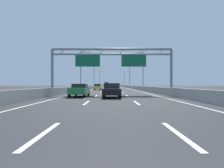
{
  "coord_description": "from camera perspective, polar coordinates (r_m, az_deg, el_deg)",
  "views": [
    {
      "loc": [
        0.03,
        -1.79,
        1.32
      ],
      "look_at": [
        0.23,
        69.22,
        1.52
      ],
      "focal_mm": 32.0,
      "sensor_mm": 36.0,
      "label": 1
    }
  ],
  "objects": [
    {
      "name": "ground_plane",
      "position": [
        101.8,
        -0.18,
        -0.9
      ],
      "size": [
        260.0,
        260.0,
        0.0
      ],
      "primitive_type": "plane",
      "color": "#2D2D30"
    },
    {
      "name": "lane_dash_left_0",
      "position": [
        5.75,
        -19.26,
        -13.36
      ],
      "size": [
        0.16,
        3.0,
        0.01
      ],
      "primitive_type": "cube",
      "color": "white",
      "rests_on": "ground_plane"
    },
    {
      "name": "lane_dash_left_1",
      "position": [
        14.47,
        -7.47,
        -5.37
      ],
      "size": [
        0.16,
        3.0,
        0.01
      ],
      "primitive_type": "cube",
      "color": "white",
      "rests_on": "ground_plane"
    },
    {
      "name": "lane_dash_left_2",
      "position": [
        23.4,
        -4.66,
        -3.38
      ],
      "size": [
        0.16,
        3.0,
        0.01
      ],
      "primitive_type": "cube",
      "color": "white",
      "rests_on": "ground_plane"
    },
    {
      "name": "lane_dash_left_3",
      "position": [
        32.37,
        -3.41,
        -2.49
      ],
      "size": [
        0.16,
        3.0,
        0.01
      ],
      "primitive_type": "cube",
      "color": "white",
      "rests_on": "ground_plane"
    },
    {
      "name": "lane_dash_left_4",
      "position": [
        41.35,
        -2.7,
        -1.98
      ],
      "size": [
        0.16,
        3.0,
        0.01
      ],
      "primitive_type": "cube",
      "color": "white",
      "rests_on": "ground_plane"
    },
    {
      "name": "lane_dash_left_5",
      "position": [
        50.34,
        -2.25,
        -1.66
      ],
      "size": [
        0.16,
        3.0,
        0.01
      ],
      "primitive_type": "cube",
      "color": "white",
      "rests_on": "ground_plane"
    },
    {
      "name": "lane_dash_left_6",
      "position": [
        59.34,
        -1.93,
        -1.43
      ],
      "size": [
        0.16,
        3.0,
        0.01
      ],
      "primitive_type": "cube",
      "color": "white",
      "rests_on": "ground_plane"
    },
    {
      "name": "lane_dash_left_7",
      "position": [
        68.33,
        -1.7,
        -1.26
      ],
      "size": [
        0.16,
        3.0,
        0.01
      ],
      "primitive_type": "cube",
      "color": "white",
      "rests_on": "ground_plane"
    },
    {
      "name": "lane_dash_left_8",
      "position": [
        77.33,
        -1.52,
        -1.13
      ],
      "size": [
        0.16,
        3.0,
        0.01
      ],
      "primitive_type": "cube",
      "color": "white",
      "rests_on": "ground_plane"
    },
    {
      "name": "lane_dash_left_9",
      "position": [
        86.32,
        -1.38,
        -1.03
      ],
      "size": [
        0.16,
        3.0,
        0.01
      ],
      "primitive_type": "cube",
      "color": "white",
      "rests_on": "ground_plane"
    },
    {
      "name": "lane_dash_left_10",
      "position": [
        95.32,
        -1.26,
        -0.95
      ],
      "size": [
        0.16,
        3.0,
        0.01
      ],
      "primitive_type": "cube",
      "color": "white",
      "rests_on": "ground_plane"
    },
    {
      "name": "lane_dash_left_11",
      "position": [
        104.32,
        -1.17,
        -0.88
      ],
      "size": [
        0.16,
        3.0,
        0.01
      ],
      "primitive_type": "cube",
      "color": "white",
      "rests_on": "ground_plane"
    },
    {
      "name": "lane_dash_left_12",
      "position": [
        113.31,
        -1.09,
        -0.83
      ],
      "size": [
        0.16,
        3.0,
        0.01
      ],
      "primitive_type": "cube",
      "color": "white",
      "rests_on": "ground_plane"
    },
    {
      "name": "lane_dash_left_13",
      "position": [
        122.31,
        -1.02,
        -0.78
      ],
      "size": [
        0.16,
        3.0,
        0.01
      ],
      "primitive_type": "cube",
      "color": "white",
      "rests_on": "ground_plane"
    },
    {
      "name": "lane_dash_left_14",
      "position": [
        131.31,
        -0.96,
        -0.73
      ],
      "size": [
        0.16,
        3.0,
        0.01
      ],
      "primitive_type": "cube",
      "color": "white",
      "rests_on": "ground_plane"
    },
    {
      "name": "lane_dash_left_15",
      "position": [
        140.31,
        -0.91,
        -0.7
      ],
      "size": [
        0.16,
        3.0,
        0.01
      ],
      "primitive_type": "cube",
      "color": "white",
      "rests_on": "ground_plane"
    },
    {
      "name": "lane_dash_left_16",
      "position": [
        149.31,
        -0.86,
        -0.66
      ],
      "size": [
        0.16,
        3.0,
        0.01
      ],
      "primitive_type": "cube",
      "color": "white",
      "rests_on": "ground_plane"
    },
    {
      "name": "lane_dash_left_17",
      "position": [
        158.31,
        -0.82,
        -0.64
      ],
      "size": [
        0.16,
        3.0,
        0.01
      ],
      "primitive_type": "cube",
      "color": "white",
      "rests_on": "ground_plane"
    },
    {
      "name": "lane_dash_right_0",
      "position": [
        5.73,
        18.33,
        -13.41
      ],
      "size": [
        0.16,
        3.0,
        0.01
      ],
      "primitive_type": "cube",
      "color": "white",
      "rests_on": "ground_plane"
    },
    {
      "name": "lane_dash_right_1",
      "position": [
        14.46,
        6.89,
        -5.37
      ],
      "size": [
        0.16,
        3.0,
        0.01
      ],
      "primitive_type": "cube",
      "color": "white",
      "rests_on": "ground_plane"
    },
    {
      "name": "lane_dash_right_2",
      "position": [
        23.4,
        4.18,
        -3.38
      ],
      "size": [
        0.16,
        3.0,
        0.01
      ],
      "primitive_type": "cube",
      "color": "white",
      "rests_on": "ground_plane"
    },
    {
      "name": "lane_dash_right_3",
      "position": [
        32.37,
        2.97,
        -2.49
      ],
      "size": [
        0.16,
        3.0,
        0.01
      ],
      "primitive_type": "cube",
      "color": "white",
      "rests_on": "ground_plane"
    },
    {
      "name": "lane_dash_right_4",
      "position": [
        41.35,
        2.29,
        -1.98
      ],
      "size": [
        0.16,
        3.0,
        0.01
      ],
      "primitive_type": "cube",
      "color": "white",
      "rests_on": "ground_plane"
    },
    {
      "name": "lane_dash_right_5",
      "position": [
        50.34,
        1.85,
        -1.66
      ],
      "size": [
        0.16,
        3.0,
        0.01
      ],
      "primitive_type": "cube",
      "color": "white",
      "rests_on": "ground_plane"
    },
    {
      "name": "lane_dash_right_6",
      "position": [
        59.33,
        1.55,
        -1.43
      ],
      "size": [
        0.16,
        3.0,
        0.01
      ],
      "primitive_type": "cube",
      "color": "white",
      "rests_on": "ground_plane"
    },
    {
      "name": "lane_dash_right_7",
      "position": [
        68.33,
        1.32,
        -1.26
      ],
      "size": [
        0.16,
        3.0,
        0.01
      ],
      "primitive_type": "cube",
      "color": "white",
      "rests_on": "ground_plane"
    },
    {
      "name": "lane_dash_right_8",
      "position": [
        77.32,
        1.15,
        -1.13
      ],
      "size": [
        0.16,
        3.0,
        0.01
      ],
      "primitive_type": "cube",
      "color": "white",
      "rests_on": "ground_plane"
    },
    {
      "name": "lane_dash_right_9",
      "position": [
        86.32,
        1.01,
        -1.03
      ],
      "size": [
        0.16,
        3.0,
        0.01
      ],
      "primitive_type": "cube",
      "color": "white",
      "rests_on": "ground_plane"
    },
    {
      "name": "lane_dash_right_10",
      "position": [
        95.32,
        0.9,
        -0.95
      ],
      "size": [
        0.16,
        3.0,
        0.01
      ],
      "primitive_type": "cube",
      "color": "white",
      "rests_on": "ground_plane"
    },
    {
      "name": "lane_dash_right_11",
      "position": [
        104.32,
        0.81,
        -0.88
      ],
      "size": [
        0.16,
        3.0,
        0.01
      ],
      "primitive_type": "cube",
      "color": "white",
      "rests_on": "ground_plane"
    },
    {
      "name": "lane_dash_right_12",
      "position": [
        113.31,
        0.73,
        -0.83
      ],
      "size": [
        0.16,
        3.0,
        0.01
      ],
      "primitive_type": "cube",
      "color": "white",
      "rests_on": "ground_plane"
    },
    {
      "name": "lane_dash_right_13",
      "position": [
        122.31,
        0.67,
        -0.78
      ],
      "size": [
        0.16,
        3.0,
        0.01
      ],
      "primitive_type": "cube",
      "color": "white",
      "rests_on": "ground_plane"
    },
    {
      "name": "lane_dash_right_14",
      "position": [
        131.31,
        0.61,
        -0.73
      ],
      "size": [
        0.16,
        3.0,
        0.01
      ],
      "primitive_type": "cube",
      "color": "white",
      "rests_on": "ground_plane"
    },
    {
      "name": "lane_dash_right_15",
      "position": [
        140.31,
        0.56,
        -0.7
      ],
      "size": [
        0.16,
        3.0,
        0.01
      ],
      "primitive_type": "cube",
      "color": "white",
      "rests_on": "ground_plane"
    },
    {
      "name": "lane_dash_right_16",
      "position": [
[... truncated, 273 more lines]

